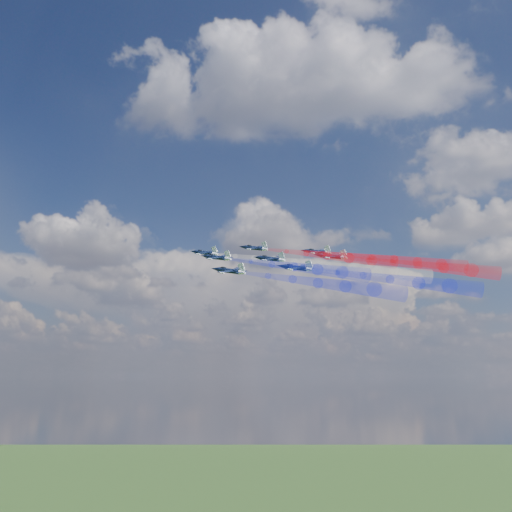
% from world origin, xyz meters
% --- Properties ---
extents(jet_lead, '(14.47, 13.07, 7.89)m').
position_xyz_m(jet_lead, '(-39.52, 26.27, 153.36)').
color(jet_lead, black).
extents(trail_lead, '(41.07, 18.88, 13.39)m').
position_xyz_m(trail_lead, '(-15.17, 17.48, 147.99)').
color(trail_lead, white).
extents(jet_inner_left, '(14.47, 13.07, 7.89)m').
position_xyz_m(jet_inner_left, '(-30.93, 11.76, 148.57)').
color(jet_inner_left, black).
extents(trail_inner_left, '(41.07, 18.88, 13.39)m').
position_xyz_m(trail_inner_left, '(-6.57, 2.97, 143.20)').
color(trail_inner_left, '#1B28EC').
extents(jet_inner_right, '(14.47, 13.07, 7.89)m').
position_xyz_m(jet_inner_right, '(-24.15, 30.22, 155.01)').
color(jet_inner_right, black).
extents(trail_inner_right, '(41.07, 18.88, 13.39)m').
position_xyz_m(trail_inner_right, '(0.21, 21.43, 149.63)').
color(trail_inner_right, red).
extents(jet_outer_left, '(14.47, 13.07, 7.89)m').
position_xyz_m(jet_outer_left, '(-22.63, -3.62, 141.60)').
color(jet_outer_left, black).
extents(trail_outer_left, '(41.07, 18.88, 13.39)m').
position_xyz_m(trail_outer_left, '(1.73, -12.40, 136.22)').
color(trail_outer_left, '#1B28EC').
extents(jet_center_third, '(14.47, 13.07, 7.89)m').
position_xyz_m(jet_center_third, '(-15.96, 16.44, 148.40)').
color(jet_center_third, black).
extents(trail_center_third, '(41.07, 18.88, 13.39)m').
position_xyz_m(trail_center_third, '(8.39, 7.66, 143.02)').
color(trail_center_third, white).
extents(jet_outer_right, '(14.47, 13.07, 7.89)m').
position_xyz_m(jet_outer_right, '(-4.97, 37.26, 154.27)').
color(jet_outer_right, black).
extents(trail_outer_right, '(41.07, 18.88, 13.39)m').
position_xyz_m(trail_outer_right, '(19.38, 28.48, 148.89)').
color(trail_outer_right, red).
extents(jet_rear_left, '(14.47, 13.07, 7.89)m').
position_xyz_m(jet_rear_left, '(-6.10, 3.13, 142.90)').
color(jet_rear_left, black).
extents(trail_rear_left, '(41.07, 18.88, 13.39)m').
position_xyz_m(trail_rear_left, '(18.25, -5.65, 137.53)').
color(trail_rear_left, '#1B28EC').
extents(jet_rear_right, '(14.47, 13.07, 7.89)m').
position_xyz_m(jet_rear_right, '(1.24, 23.43, 149.69)').
color(jet_rear_right, black).
extents(trail_rear_right, '(41.07, 18.88, 13.39)m').
position_xyz_m(trail_rear_right, '(25.60, 14.64, 144.32)').
color(trail_rear_right, red).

